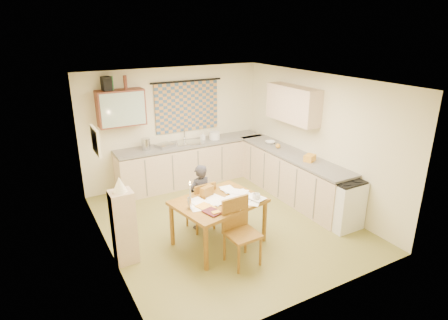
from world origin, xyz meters
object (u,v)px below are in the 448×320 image
dining_table (219,222)px  counter_right (291,175)px  stove (342,203)px  counter_back (192,163)px  shelf_stand (124,227)px  person (200,197)px  chair_far (201,214)px

dining_table → counter_right: bearing=10.1°
stove → counter_right: bearing=90.0°
counter_back → dining_table: (-0.68, -2.47, -0.07)m
shelf_stand → counter_right: bearing=9.6°
person → stove: bearing=143.1°
counter_back → person: bearing=-110.8°
counter_back → chair_far: bearing=-110.7°
counter_back → counter_right: (1.44, -1.64, -0.00)m
counter_right → chair_far: bearing=-172.6°
dining_table → shelf_stand: shelf_stand is taller
stove → chair_far: size_ratio=0.99×
stove → person: 2.44m
counter_back → person: size_ratio=2.86×
counter_right → stove: bearing=-90.0°
counter_back → person: (-0.72, -1.89, 0.12)m
stove → chair_far: bearing=152.7°
counter_right → dining_table: size_ratio=2.00×
stove → chair_far: (-2.16, 1.11, -0.16)m
counter_back → chair_far: size_ratio=3.76×
chair_far → person: size_ratio=0.76×
counter_back → stove: bearing=-64.6°
dining_table → person: (-0.04, 0.58, 0.20)m
stove → shelf_stand: size_ratio=0.77×
counter_right → shelf_stand: shelf_stand is taller
dining_table → shelf_stand: 1.46m
counter_right → person: (-2.15, -0.25, 0.12)m
shelf_stand → chair_far: bearing=13.1°
person → shelf_stand: size_ratio=1.03×
counter_right → person: size_ratio=2.56×
chair_far → stove: bearing=148.0°
person → shelf_stand: person is taller
counter_back → stove: 3.35m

